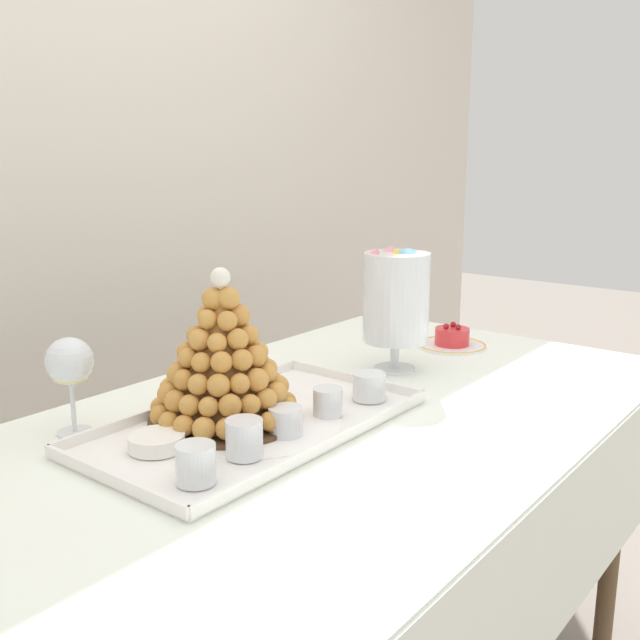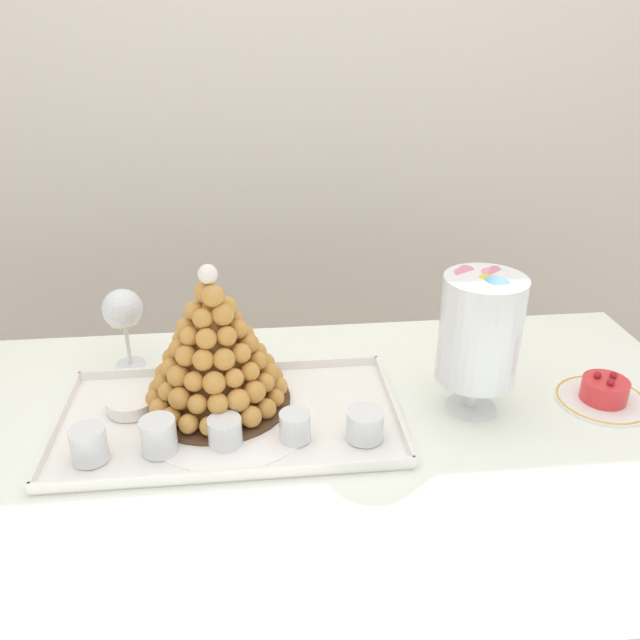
{
  "view_description": "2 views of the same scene",
  "coord_description": "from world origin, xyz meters",
  "views": [
    {
      "loc": [
        -0.97,
        -0.76,
        1.26
      ],
      "look_at": [
        -0.05,
        -0.03,
        0.99
      ],
      "focal_mm": 40.69,
      "sensor_mm": 36.0,
      "label": 1
    },
    {
      "loc": [
        -0.06,
        -0.88,
        1.45
      ],
      "look_at": [
        0.04,
        0.02,
        1.01
      ],
      "focal_mm": 35.52,
      "sensor_mm": 36.0,
      "label": 2
    }
  ],
  "objects": [
    {
      "name": "dessert_cup_right",
      "position": [
        0.11,
        -0.02,
        0.83
      ],
      "size": [
        0.06,
        0.06,
        0.05
      ],
      "color": "silver",
      "rests_on": "serving_tray"
    },
    {
      "name": "buffet_table",
      "position": [
        0.0,
        0.0,
        0.7
      ],
      "size": [
        1.56,
        0.86,
        0.8
      ],
      "color": "brown",
      "rests_on": "ground_plane"
    },
    {
      "name": "dessert_cup_mid_right",
      "position": [
        -0.01,
        -0.01,
        0.83
      ],
      "size": [
        0.05,
        0.05,
        0.05
      ],
      "color": "silver",
      "rests_on": "serving_tray"
    },
    {
      "name": "dessert_cup_left",
      "position": [
        -0.34,
        -0.03,
        0.83
      ],
      "size": [
        0.06,
        0.06,
        0.06
      ],
      "color": "silver",
      "rests_on": "serving_tray"
    },
    {
      "name": "dessert_cup_mid_left",
      "position": [
        -0.23,
        -0.02,
        0.83
      ],
      "size": [
        0.06,
        0.06,
        0.06
      ],
      "color": "silver",
      "rests_on": "serving_tray"
    },
    {
      "name": "fruit_tart_plate",
      "position": [
        0.57,
        0.05,
        0.81
      ],
      "size": [
        0.17,
        0.17,
        0.06
      ],
      "color": "white",
      "rests_on": "buffet_table"
    },
    {
      "name": "macaron_goblet",
      "position": [
        0.32,
        0.06,
        0.96
      ],
      "size": [
        0.14,
        0.14,
        0.28
      ],
      "color": "white",
      "rests_on": "buffet_table"
    },
    {
      "name": "serving_tray",
      "position": [
        -0.12,
        0.06,
        0.8
      ],
      "size": [
        0.6,
        0.34,
        0.02
      ],
      "color": "white",
      "rests_on": "buffet_table"
    },
    {
      "name": "backdrop_wall",
      "position": [
        0.0,
        1.02,
        1.25
      ],
      "size": [
        4.8,
        0.1,
        2.5
      ],
      "primitive_type": "cube",
      "color": "silver",
      "rests_on": "ground_plane"
    },
    {
      "name": "croquembouche",
      "position": [
        -0.14,
        0.11,
        0.91
      ],
      "size": [
        0.27,
        0.27,
        0.27
      ],
      "color": "#4C331E",
      "rests_on": "serving_tray"
    },
    {
      "name": "dessert_cup_centre",
      "position": [
        -0.12,
        -0.01,
        0.83
      ],
      "size": [
        0.06,
        0.06,
        0.05
      ],
      "color": "silver",
      "rests_on": "serving_tray"
    },
    {
      "name": "wine_glass",
      "position": [
        -0.33,
        0.29,
        0.92
      ],
      "size": [
        0.08,
        0.08,
        0.17
      ],
      "color": "silver",
      "rests_on": "buffet_table"
    },
    {
      "name": "creme_brulee_ramekin",
      "position": [
        -0.29,
        0.11,
        0.82
      ],
      "size": [
        0.09,
        0.09,
        0.02
      ],
      "color": "white",
      "rests_on": "serving_tray"
    }
  ]
}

